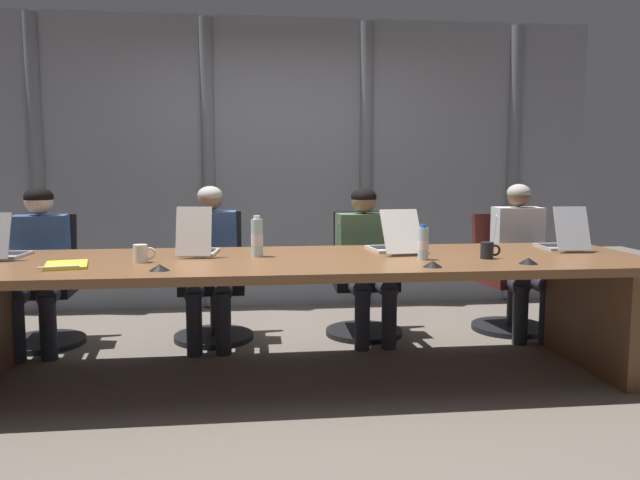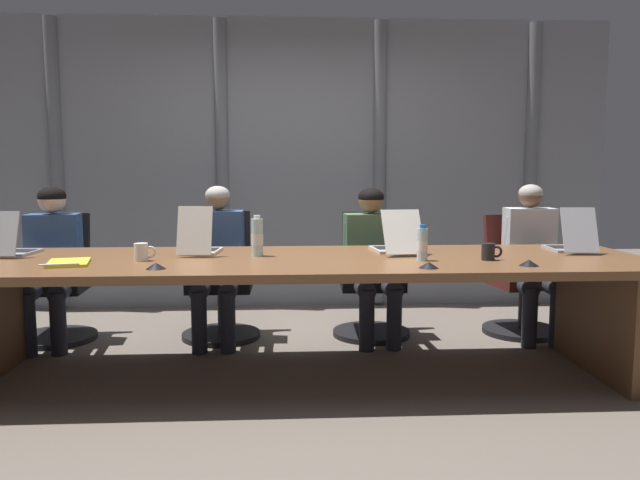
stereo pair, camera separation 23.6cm
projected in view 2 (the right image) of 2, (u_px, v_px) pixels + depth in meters
The scene contains 23 objects.
ground_plane at pixel (298, 377), 3.87m from camera, with size 11.84×11.84×0.00m, color #6B6056.
conference_table at pixel (298, 280), 3.80m from camera, with size 4.29×1.19×0.75m.
curtain_backdrop at pixel (293, 165), 5.80m from camera, with size 5.92×0.17×2.66m.
laptop_left_end at pixel (11, 247), 3.90m from camera, with size 0.25×0.40×0.29m.
laptop_left_mid at pixel (200, 245), 3.95m from camera, with size 0.25×0.42×0.31m.
laptop_center at pixel (395, 244), 4.04m from camera, with size 0.30×0.50×0.29m.
laptop_right_mid at pixel (570, 243), 4.08m from camera, with size 0.24×0.44×0.30m.
office_chair_left_end at pixel (56, 293), 4.72m from camera, with size 0.60×0.60×0.95m.
office_chair_left_mid at pixel (221, 291), 4.80m from camera, with size 0.60×0.60×0.96m.
office_chair_center at pixel (371, 289), 4.86m from camera, with size 0.60×0.60×0.95m.
office_chair_right_mid at pixel (519, 289), 4.92m from camera, with size 0.60×0.60×0.93m.
person_left_end at pixel (51, 255), 4.53m from camera, with size 0.42×0.57×1.17m.
person_left_mid at pixel (217, 255), 4.60m from camera, with size 0.39×0.55×1.17m.
person_center at pixel (373, 254), 4.67m from camera, with size 0.43×0.56×1.15m.
person_right_mid at pixel (532, 253), 4.73m from camera, with size 0.39×0.56×1.18m.
water_bottle_primary at pixel (257, 238), 3.85m from camera, with size 0.08×0.08×0.26m.
water_bottle_secondary at pixel (422, 244), 3.67m from camera, with size 0.06×0.06×0.21m.
coffee_mug_near at pixel (142, 252), 3.66m from camera, with size 0.13×0.08×0.11m.
coffee_mug_far at pixel (489, 252), 3.69m from camera, with size 0.13×0.08×0.10m.
conference_mic_left_side at pixel (156, 266), 3.37m from camera, with size 0.11×0.11×0.04m, color black.
conference_mic_middle at pixel (429, 265), 3.40m from camera, with size 0.11×0.11×0.04m, color black.
conference_mic_right_side at pixel (529, 263), 3.48m from camera, with size 0.11×0.11×0.04m, color black.
spiral_notepad at pixel (68, 263), 3.54m from camera, with size 0.28×0.35×0.03m.
Camera 2 is at (-0.07, -3.74, 1.30)m, focal length 34.82 mm.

